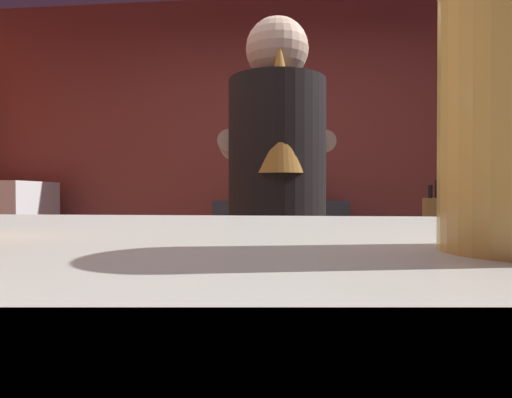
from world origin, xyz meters
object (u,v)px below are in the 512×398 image
at_px(bartender, 277,226).
at_px(bottle_hot_sauce, 236,190).
at_px(knife_block, 437,220).
at_px(bottle_vinegar, 309,191).
at_px(chefs_knife, 346,243).
at_px(mini_fridge, 5,261).
at_px(bottle_olive_oil, 311,190).
at_px(mixing_bowl, 205,235).

bearing_deg(bartender, bottle_hot_sauce, 5.62).
bearing_deg(bottle_hot_sauce, knife_block, -49.57).
bearing_deg(bartender, bottle_vinegar, -12.69).
distance_m(chefs_knife, bottle_vinegar, 1.27).
height_order(mini_fridge, chefs_knife, mini_fridge).
xyz_separation_m(chefs_knife, bottle_olive_oil, (-0.11, 1.39, 0.24)).
relative_size(mini_fridge, bottle_hot_sauce, 5.97).
bearing_deg(chefs_knife, bottle_hot_sauce, 98.27).
distance_m(bartender, bottle_vinegar, 1.66).
relative_size(knife_block, chefs_knife, 1.16).
bearing_deg(mini_fridge, mixing_bowl, -30.30).
bearing_deg(chefs_knife, bottle_olive_oil, 74.39).
bearing_deg(mixing_bowl, bottle_olive_oil, 67.34).
bearing_deg(bottle_hot_sauce, bottle_olive_oil, 17.01).
bearing_deg(knife_block, chefs_knife, 179.10).
distance_m(knife_block, chefs_knife, 0.40).
bearing_deg(bottle_vinegar, mini_fridge, -177.49).
bearing_deg(bottle_hot_sauce, bartender, -76.69).
height_order(chefs_knife, bottle_vinegar, bottle_vinegar).
height_order(knife_block, bottle_olive_oil, bottle_olive_oil).
distance_m(knife_block, bottle_hot_sauce, 1.62).
height_order(mixing_bowl, bottle_hot_sauce, bottle_hot_sauce).
xyz_separation_m(knife_block, mixing_bowl, (-1.03, 0.11, -0.08)).
distance_m(mini_fridge, mixing_bowl, 2.09).
xyz_separation_m(mini_fridge, chefs_knife, (2.43, -1.14, 0.29)).
distance_m(mini_fridge, knife_block, 3.07).
xyz_separation_m(bartender, bottle_olive_oil, (0.17, 1.80, 0.14)).
relative_size(mini_fridge, knife_block, 4.33).
xyz_separation_m(chefs_knife, bottle_hot_sauce, (-0.66, 1.22, 0.24)).
distance_m(mini_fridge, bottle_vinegar, 2.36).
relative_size(bartender, mixing_bowl, 9.99).
distance_m(bartender, bottle_hot_sauce, 1.68).
distance_m(bottle_olive_oil, bottle_vinegar, 0.15).
distance_m(bottle_hot_sauce, bottle_olive_oil, 0.58).
relative_size(mini_fridge, bottle_olive_oil, 5.79).
relative_size(bartender, knife_block, 6.20).
relative_size(bottle_olive_oil, bottle_vinegar, 1.15).
xyz_separation_m(mini_fridge, bartender, (2.15, -1.55, 0.40)).
height_order(bartender, knife_block, bartender).
bearing_deg(chefs_knife, bottle_vinegar, 75.93).
bearing_deg(mini_fridge, bottle_hot_sauce, 2.53).
height_order(mini_fridge, bottle_vinegar, bottle_vinegar).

